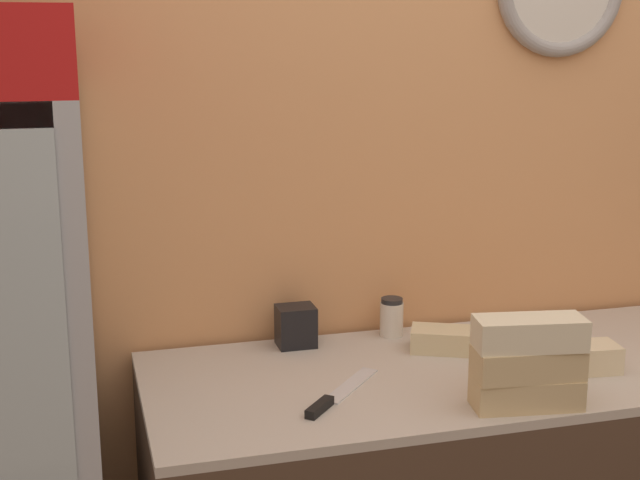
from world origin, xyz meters
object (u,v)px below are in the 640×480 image
(sandwich_flat_right, at_px, (460,341))
(sandwich_stack_top, at_px, (530,333))
(condiment_jar, at_px, (392,317))
(chefs_knife, at_px, (333,398))
(sandwich_stack_middle, at_px, (528,363))
(sandwich_stack_bottom, at_px, (526,392))
(napkin_dispenser, at_px, (296,326))
(sandwich_flat_left, at_px, (572,358))

(sandwich_flat_right, bearing_deg, sandwich_stack_top, -90.78)
(sandwich_stack_top, xyz_separation_m, condiment_jar, (-0.14, 0.59, -0.13))
(chefs_knife, xyz_separation_m, condiment_jar, (0.31, 0.42, 0.05))
(sandwich_flat_right, bearing_deg, sandwich_stack_middle, -90.78)
(sandwich_stack_top, xyz_separation_m, chefs_knife, (-0.44, 0.16, -0.18))
(sandwich_stack_bottom, height_order, condiment_jar, condiment_jar)
(condiment_jar, bearing_deg, sandwich_stack_bottom, -76.83)
(sandwich_stack_middle, xyz_separation_m, sandwich_stack_top, (0.00, 0.00, 0.08))
(sandwich_flat_right, bearing_deg, napkin_dispenser, 158.67)
(sandwich_flat_right, xyz_separation_m, chefs_knife, (-0.45, -0.24, -0.03))
(sandwich_stack_top, distance_m, condiment_jar, 0.62)
(sandwich_stack_top, distance_m, napkin_dispenser, 0.73)
(sandwich_stack_middle, distance_m, chefs_knife, 0.49)
(sandwich_stack_bottom, height_order, sandwich_flat_right, sandwich_stack_bottom)
(sandwich_stack_bottom, xyz_separation_m, chefs_knife, (-0.44, 0.16, -0.03))
(sandwich_stack_middle, distance_m, sandwich_flat_left, 0.30)
(sandwich_stack_bottom, bearing_deg, sandwich_stack_top, 0.00)
(sandwich_stack_bottom, bearing_deg, napkin_dispenser, 127.19)
(napkin_dispenser, bearing_deg, chefs_knife, -91.03)
(sandwich_flat_right, xyz_separation_m, napkin_dispenser, (-0.44, 0.17, 0.03))
(sandwich_flat_left, height_order, chefs_knife, sandwich_flat_left)
(sandwich_stack_top, bearing_deg, napkin_dispenser, 127.19)
(sandwich_stack_top, bearing_deg, sandwich_stack_bottom, 0.00)
(sandwich_flat_left, relative_size, napkin_dispenser, 2.19)
(sandwich_stack_bottom, bearing_deg, sandwich_flat_right, 89.22)
(sandwich_flat_right, height_order, napkin_dispenser, napkin_dispenser)
(sandwich_flat_left, bearing_deg, chefs_knife, -178.75)
(sandwich_flat_left, relative_size, condiment_jar, 2.24)
(sandwich_flat_right, distance_m, chefs_knife, 0.51)
(sandwich_stack_middle, bearing_deg, sandwich_stack_top, 0.00)
(sandwich_stack_bottom, distance_m, sandwich_flat_right, 0.40)
(sandwich_stack_top, relative_size, condiment_jar, 2.37)
(sandwich_stack_middle, height_order, sandwich_flat_left, sandwich_stack_middle)
(condiment_jar, height_order, napkin_dispenser, napkin_dispenser)
(sandwich_stack_middle, distance_m, sandwich_stack_top, 0.08)
(sandwich_stack_middle, bearing_deg, condiment_jar, 103.17)
(sandwich_stack_middle, xyz_separation_m, napkin_dispenser, (-0.44, 0.58, -0.05))
(chefs_knife, xyz_separation_m, napkin_dispenser, (0.01, 0.41, 0.05))
(napkin_dispenser, bearing_deg, sandwich_stack_top, -52.81)
(chefs_knife, bearing_deg, sandwich_flat_right, 28.09)
(sandwich_stack_top, height_order, condiment_jar, sandwich_stack_top)
(sandwich_stack_middle, height_order, chefs_knife, sandwich_stack_middle)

